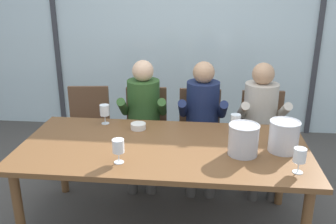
{
  "coord_description": "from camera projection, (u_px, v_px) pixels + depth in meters",
  "views": [
    {
      "loc": [
        0.31,
        -2.61,
        1.95
      ],
      "look_at": [
        0.0,
        0.35,
        0.88
      ],
      "focal_mm": 39.97,
      "sensor_mm": 36.0,
      "label": 1
    }
  ],
  "objects": [
    {
      "name": "ground",
      "position": [
        174.0,
        168.0,
        4.06
      ],
      "size": [
        14.0,
        14.0,
        0.0
      ],
      "primitive_type": "plane",
      "color": "#4C4742"
    },
    {
      "name": "window_glass_panel",
      "position": [
        183.0,
        32.0,
        4.74
      ],
      "size": [
        7.42,
        0.03,
        2.6
      ],
      "primitive_type": "cube",
      "color": "silver",
      "rests_on": "ground"
    },
    {
      "name": "window_mullion_left",
      "position": [
        56.0,
        30.0,
        4.88
      ],
      "size": [
        0.06,
        0.06,
        2.6
      ],
      "primitive_type": "cube",
      "color": "#38383D",
      "rests_on": "ground"
    },
    {
      "name": "window_mullion_right",
      "position": [
        319.0,
        34.0,
        4.56
      ],
      "size": [
        0.06,
        0.06,
        2.6
      ],
      "primitive_type": "cube",
      "color": "#38383D",
      "rests_on": "ground"
    },
    {
      "name": "hillside_vineyard",
      "position": [
        194.0,
        27.0,
        8.51
      ],
      "size": [
        13.42,
        2.4,
        1.8
      ],
      "primitive_type": "cube",
      "color": "#386633",
      "rests_on": "ground"
    },
    {
      "name": "dining_table",
      "position": [
        163.0,
        153.0,
        2.9
      ],
      "size": [
        2.22,
        1.06,
        0.73
      ],
      "color": "brown",
      "rests_on": "ground"
    },
    {
      "name": "chair_near_curtain",
      "position": [
        89.0,
        123.0,
        3.9
      ],
      "size": [
        0.49,
        0.49,
        0.89
      ],
      "rotation": [
        0.0,
        0.0,
        0.13
      ],
      "color": "brown",
      "rests_on": "ground"
    },
    {
      "name": "chair_left_of_center",
      "position": [
        146.0,
        125.0,
        3.86
      ],
      "size": [
        0.48,
        0.48,
        0.89
      ],
      "rotation": [
        0.0,
        0.0,
        0.1
      ],
      "color": "brown",
      "rests_on": "ground"
    },
    {
      "name": "chair_center",
      "position": [
        199.0,
        127.0,
        3.8
      ],
      "size": [
        0.45,
        0.45,
        0.89
      ],
      "rotation": [
        0.0,
        0.0,
        -0.02
      ],
      "color": "brown",
      "rests_on": "ground"
    },
    {
      "name": "chair_right_of_center",
      "position": [
        262.0,
        129.0,
        3.75
      ],
      "size": [
        0.46,
        0.46,
        0.89
      ],
      "rotation": [
        0.0,
        0.0,
        0.05
      ],
      "color": "brown",
      "rests_on": "ground"
    },
    {
      "name": "person_olive_shirt",
      "position": [
        143.0,
        113.0,
        3.67
      ],
      "size": [
        0.49,
        0.63,
        1.21
      ],
      "rotation": [
        0.0,
        0.0,
        0.08
      ],
      "color": "#2D5123",
      "rests_on": "ground"
    },
    {
      "name": "person_navy_polo",
      "position": [
        202.0,
        116.0,
        3.62
      ],
      "size": [
        0.47,
        0.61,
        1.21
      ],
      "rotation": [
        0.0,
        0.0,
        0.02
      ],
      "color": "#192347",
      "rests_on": "ground"
    },
    {
      "name": "person_beige_jumper",
      "position": [
        261.0,
        118.0,
        3.56
      ],
      "size": [
        0.48,
        0.62,
        1.21
      ],
      "rotation": [
        0.0,
        0.0,
        0.06
      ],
      "color": "#B7AD9E",
      "rests_on": "ground"
    },
    {
      "name": "ice_bucket_primary",
      "position": [
        284.0,
        136.0,
        2.75
      ],
      "size": [
        0.23,
        0.23,
        0.24
      ],
      "color": "#B7B7BC",
      "rests_on": "dining_table"
    },
    {
      "name": "ice_bucket_secondary",
      "position": [
        243.0,
        139.0,
        2.7
      ],
      "size": [
        0.23,
        0.23,
        0.23
      ],
      "color": "#B7B7BC",
      "rests_on": "dining_table"
    },
    {
      "name": "tasting_bowl",
      "position": [
        138.0,
        126.0,
        3.19
      ],
      "size": [
        0.13,
        0.13,
        0.05
      ],
      "primitive_type": "cylinder",
      "color": "silver",
      "rests_on": "dining_table"
    },
    {
      "name": "wine_glass_by_left_taster",
      "position": [
        300.0,
        156.0,
        2.45
      ],
      "size": [
        0.08,
        0.08,
        0.17
      ],
      "color": "silver",
      "rests_on": "dining_table"
    },
    {
      "name": "wine_glass_near_bucket",
      "position": [
        236.0,
        121.0,
        3.05
      ],
      "size": [
        0.08,
        0.08,
        0.17
      ],
      "color": "silver",
      "rests_on": "dining_table"
    },
    {
      "name": "wine_glass_center_pour",
      "position": [
        118.0,
        147.0,
        2.58
      ],
      "size": [
        0.08,
        0.08,
        0.17
      ],
      "color": "silver",
      "rests_on": "dining_table"
    },
    {
      "name": "wine_glass_by_right_taster",
      "position": [
        105.0,
        111.0,
        3.28
      ],
      "size": [
        0.08,
        0.08,
        0.17
      ],
      "color": "silver",
      "rests_on": "dining_table"
    }
  ]
}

